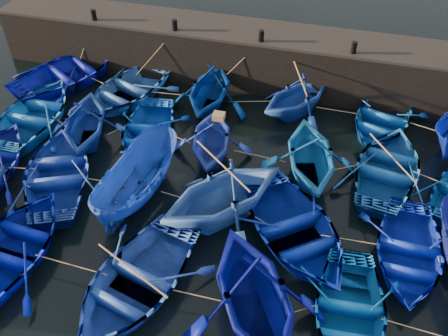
# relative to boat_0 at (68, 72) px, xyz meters

# --- Properties ---
(ground) EXTENTS (120.00, 120.00, 0.00)m
(ground) POSITION_rel_boat_0_xyz_m (8.99, -7.95, -0.58)
(ground) COLOR black
(ground) RESTS_ON ground
(quay_wall) EXTENTS (26.00, 2.50, 2.50)m
(quay_wall) POSITION_rel_boat_0_xyz_m (8.99, 2.55, 0.67)
(quay_wall) COLOR black
(quay_wall) RESTS_ON ground
(quay_top) EXTENTS (26.00, 2.50, 0.12)m
(quay_top) POSITION_rel_boat_0_xyz_m (8.99, 2.55, 1.98)
(quay_top) COLOR black
(quay_top) RESTS_ON quay_wall
(bollard_0) EXTENTS (0.24, 0.24, 0.50)m
(bollard_0) POSITION_rel_boat_0_xyz_m (0.99, 1.65, 2.29)
(bollard_0) COLOR black
(bollard_0) RESTS_ON quay_top
(bollard_1) EXTENTS (0.24, 0.24, 0.50)m
(bollard_1) POSITION_rel_boat_0_xyz_m (4.99, 1.65, 2.29)
(bollard_1) COLOR black
(bollard_1) RESTS_ON quay_top
(bollard_2) EXTENTS (0.24, 0.24, 0.50)m
(bollard_2) POSITION_rel_boat_0_xyz_m (8.99, 1.65, 2.29)
(bollard_2) COLOR black
(bollard_2) RESTS_ON quay_top
(bollard_3) EXTENTS (0.24, 0.24, 0.50)m
(bollard_3) POSITION_rel_boat_0_xyz_m (12.99, 1.65, 2.29)
(bollard_3) COLOR black
(bollard_3) RESTS_ON quay_top
(boat_0) EXTENTS (6.34, 6.89, 1.17)m
(boat_0) POSITION_rel_boat_0_xyz_m (0.00, 0.00, 0.00)
(boat_0) COLOR #060E8A
(boat_0) RESTS_ON ground
(boat_1) EXTENTS (5.05, 5.90, 1.03)m
(boat_1) POSITION_rel_boat_0_xyz_m (3.22, -0.52, -0.07)
(boat_1) COLOR #2859AA
(boat_1) RESTS_ON ground
(boat_2) EXTENTS (3.57, 4.13, 2.15)m
(boat_2) POSITION_rel_boat_0_xyz_m (7.16, -0.33, 0.49)
(boat_2) COLOR navy
(boat_2) RESTS_ON ground
(boat_3) EXTENTS (4.90, 4.99, 1.99)m
(boat_3) POSITION_rel_boat_0_xyz_m (10.96, 0.24, 0.41)
(boat_3) COLOR #173E93
(boat_3) RESTS_ON ground
(boat_4) EXTENTS (4.53, 5.50, 0.99)m
(boat_4) POSITION_rel_boat_0_xyz_m (14.68, 0.21, -0.09)
(boat_4) COLOR #0C4D97
(boat_4) RESTS_ON ground
(boat_6) EXTENTS (3.80, 5.26, 1.08)m
(boat_6) POSITION_rel_boat_0_xyz_m (0.15, -3.35, -0.04)
(boat_6) COLOR #0E5199
(boat_6) RESTS_ON ground
(boat_7) EXTENTS (4.63, 4.99, 2.15)m
(boat_7) POSITION_rel_boat_0_xyz_m (2.89, -3.86, 0.49)
(boat_7) COLOR navy
(boat_7) RESTS_ON ground
(boat_8) EXTENTS (3.74, 4.84, 0.93)m
(boat_8) POSITION_rel_boat_0_xyz_m (5.22, -3.12, -0.12)
(boat_8) COLOR blue
(boat_8) RESTS_ON ground
(boat_9) EXTENTS (3.89, 4.31, 1.99)m
(boat_9) POSITION_rel_boat_0_xyz_m (8.16, -3.51, 0.41)
(boat_9) COLOR #1F37A1
(boat_9) RESTS_ON ground
(boat_10) EXTENTS (4.74, 5.16, 2.28)m
(boat_10) POSITION_rel_boat_0_xyz_m (12.08, -3.65, 0.56)
(boat_10) COLOR #0F5B9C
(boat_10) RESTS_ON ground
(boat_11) EXTENTS (4.38, 5.55, 1.04)m
(boat_11) POSITION_rel_boat_0_xyz_m (15.03, -2.96, -0.06)
(boat_11) COLOR #114D95
(boat_11) RESTS_ON ground
(boat_14) EXTENTS (5.48, 6.22, 1.07)m
(boat_14) POSITION_rel_boat_0_xyz_m (2.98, -6.47, -0.05)
(boat_14) COLOR #14329C
(boat_14) RESTS_ON ground
(boat_15) EXTENTS (2.59, 5.07, 1.87)m
(boat_15) POSITION_rel_boat_0_xyz_m (6.17, -6.40, 0.35)
(boat_15) COLOR #163A9C
(boat_15) RESTS_ON ground
(boat_16) EXTENTS (6.29, 6.32, 2.52)m
(boat_16) POSITION_rel_boat_0_xyz_m (9.42, -6.57, 0.68)
(boat_16) COLOR #2D5BB1
(boat_16) RESTS_ON ground
(boat_17) EXTENTS (6.44, 6.72, 1.13)m
(boat_17) POSITION_rel_boat_0_xyz_m (12.00, -6.95, -0.02)
(boat_17) COLOR #0520A1
(boat_17) RESTS_ON ground
(boat_18) EXTENTS (3.35, 4.64, 0.95)m
(boat_18) POSITION_rel_boat_0_xyz_m (15.72, -6.87, -0.11)
(boat_18) COLOR #0A24CE
(boat_18) RESTS_ON ground
(boat_21) EXTENTS (4.10, 5.46, 1.08)m
(boat_21) POSITION_rel_boat_0_xyz_m (3.26, -10.11, -0.04)
(boat_21) COLOR #000D93
(boat_21) RESTS_ON ground
(boat_22) EXTENTS (5.00, 6.09, 1.10)m
(boat_22) POSITION_rel_boat_0_xyz_m (7.59, -10.23, -0.03)
(boat_22) COLOR navy
(boat_22) RESTS_ON ground
(boat_23) EXTENTS (6.12, 6.37, 2.58)m
(boat_23) POSITION_rel_boat_0_xyz_m (11.30, -10.22, 0.71)
(boat_23) COLOR #01097B
(boat_23) RESTS_ON ground
(boat_24) EXTENTS (3.50, 4.70, 0.94)m
(boat_24) POSITION_rel_boat_0_xyz_m (14.04, -9.61, -0.11)
(boat_24) COLOR blue
(boat_24) RESTS_ON ground
(wooden_crate) EXTENTS (0.45, 0.38, 0.25)m
(wooden_crate) POSITION_rel_boat_0_xyz_m (8.46, -3.51, 1.53)
(wooden_crate) COLOR olive
(wooden_crate) RESTS_ON boat_9
(mooring_ropes) EXTENTS (17.98, 11.82, 2.10)m
(mooring_ropes) POSITION_rel_boat_0_xyz_m (9.00, -2.90, 0.31)
(mooring_ropes) COLOR tan
(mooring_ropes) RESTS_ON ground
(loose_oars) EXTENTS (9.69, 12.55, 1.54)m
(loose_oars) POSITION_rel_boat_0_xyz_m (10.75, -4.88, 1.11)
(loose_oars) COLOR #99724C
(loose_oars) RESTS_ON ground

